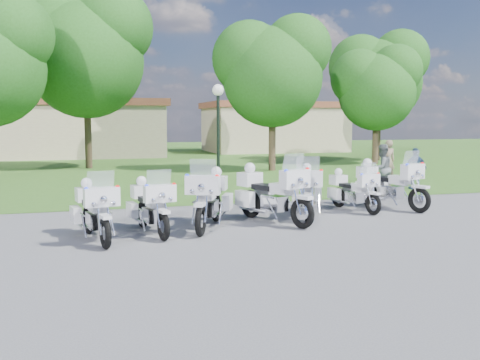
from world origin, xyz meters
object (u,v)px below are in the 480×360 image
object	(u,v)px
motorcycle_4	(307,190)
bystander_b	(382,169)
motorcycle_2	(210,198)
motorcycle_6	(388,183)
lamp_post	(218,109)
motorcycle_0	(94,210)
motorcycle_3	(271,193)
motorcycle_5	(352,190)
bystander_c	(415,169)
motorcycle_1	(150,205)
bystander_a	(388,161)

from	to	relation	value
motorcycle_4	bystander_b	bearing A→B (deg)	-119.17
motorcycle_2	bystander_b	size ratio (longest dim) A/B	1.37
motorcycle_6	lamp_post	distance (m)	7.52
motorcycle_4	lamp_post	bearing A→B (deg)	-60.72
motorcycle_0	motorcycle_4	world-z (taller)	motorcycle_4
motorcycle_0	motorcycle_4	bearing A→B (deg)	-176.26
motorcycle_3	motorcycle_5	size ratio (longest dim) A/B	1.19
lamp_post	bystander_c	xyz separation A→B (m)	(6.93, -2.71, -2.22)
motorcycle_6	bystander_c	bearing A→B (deg)	-153.68
bystander_c	motorcycle_0	bearing A→B (deg)	27.34
motorcycle_1	lamp_post	xyz separation A→B (m)	(3.57, 7.78, 2.36)
motorcycle_6	motorcycle_5	bearing A→B (deg)	-15.11
motorcycle_4	bystander_b	distance (m)	5.63
motorcycle_2	motorcycle_4	xyz separation A→B (m)	(2.90, 0.87, -0.02)
motorcycle_1	motorcycle_6	size ratio (longest dim) A/B	0.91
motorcycle_0	motorcycle_6	bearing A→B (deg)	-177.94
motorcycle_3	bystander_b	distance (m)	7.03
motorcycle_4	motorcycle_2	bearing A→B (deg)	39.09
bystander_c	bystander_a	bearing A→B (deg)	-95.98
motorcycle_0	motorcycle_3	bearing A→B (deg)	179.90
motorcycle_2	bystander_c	distance (m)	10.24
motorcycle_5	motorcycle_2	bearing A→B (deg)	4.56
motorcycle_3	bystander_b	xyz separation A→B (m)	(5.68, 4.14, 0.12)
motorcycle_5	bystander_a	world-z (taller)	bystander_a
motorcycle_0	motorcycle_4	size ratio (longest dim) A/B	0.98
motorcycle_3	motorcycle_4	world-z (taller)	motorcycle_3
motorcycle_3	bystander_b	world-z (taller)	motorcycle_3
motorcycle_1	motorcycle_5	size ratio (longest dim) A/B	1.07
motorcycle_1	motorcycle_2	xyz separation A→B (m)	(1.46, 0.24, 0.08)
motorcycle_0	bystander_c	xyz separation A→B (m)	(11.74, 5.44, 0.13)
motorcycle_1	lamp_post	bearing A→B (deg)	-124.41
motorcycle_6	bystander_b	size ratio (longest dim) A/B	1.42
lamp_post	bystander_b	distance (m)	6.46
bystander_c	bystander_b	bearing A→B (deg)	17.71
motorcycle_6	bystander_b	bearing A→B (deg)	-138.09
motorcycle_4	motorcycle_6	distance (m)	2.84
bystander_a	bystander_c	size ratio (longest dim) A/B	1.13
motorcycle_6	motorcycle_4	bearing A→B (deg)	-10.41
motorcycle_3	lamp_post	xyz separation A→B (m)	(0.47, 7.31, 2.25)
motorcycle_2	motorcycle_3	bearing A→B (deg)	-147.32
motorcycle_5	motorcycle_1	bearing A→B (deg)	3.07
motorcycle_4	lamp_post	distance (m)	7.10
motorcycle_1	motorcycle_5	bearing A→B (deg)	-175.82
motorcycle_0	motorcycle_4	xyz separation A→B (m)	(5.61, 1.48, 0.04)
motorcycle_0	lamp_post	xyz separation A→B (m)	(4.81, 8.15, 2.34)
motorcycle_5	bystander_b	size ratio (longest dim) A/B	1.21
motorcycle_1	motorcycle_4	distance (m)	4.50
motorcycle_6	motorcycle_3	bearing A→B (deg)	-4.70
motorcycle_1	bystander_b	world-z (taller)	bystander_b
lamp_post	bystander_c	distance (m)	7.76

